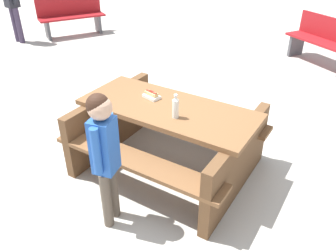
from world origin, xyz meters
TOP-DOWN VIEW (x-y plane):
  - ground_plane at (0.00, 0.00)m, footprint 30.00×30.00m
  - picnic_table at (0.00, 0.00)m, footprint 2.17×1.93m
  - soda_bottle at (-0.11, 0.20)m, footprint 0.06×0.06m
  - hotdog_tray at (0.21, -0.16)m, footprint 0.21×0.19m
  - child_in_coat at (0.34, 0.87)m, footprint 0.20×0.31m
  - park_bench_near at (-2.17, -3.72)m, footprint 1.25×1.42m
  - park_bench_mid at (3.29, -4.57)m, footprint 1.40×1.28m

SIDE VIEW (x-z plane):
  - ground_plane at x=0.00m, z-range 0.00..0.00m
  - picnic_table at x=0.00m, z-range 0.07..0.82m
  - park_bench_near at x=-2.17m, z-range 0.02..0.87m
  - park_bench_mid at x=3.29m, z-range 0.02..0.87m
  - hotdog_tray at x=0.21m, z-range 0.74..0.82m
  - child_in_coat at x=0.34m, z-range 0.18..1.44m
  - soda_bottle at x=-0.11m, z-range 0.74..0.98m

